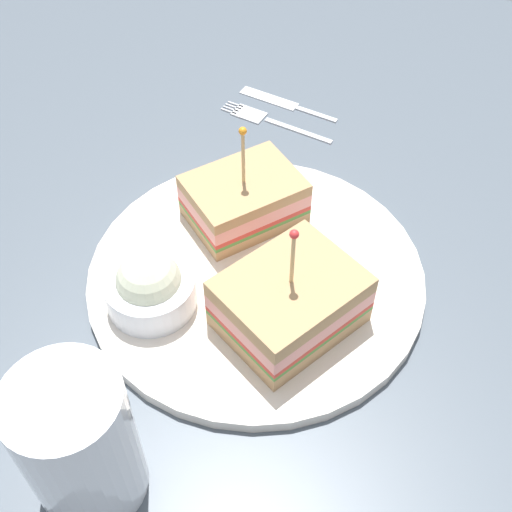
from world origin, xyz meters
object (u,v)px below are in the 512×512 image
at_px(drink_glass, 82,449).
at_px(coleslaw_bowl, 150,287).
at_px(sandwich_half_back, 244,199).
at_px(fork, 263,118).
at_px(sandwich_half_front, 290,302).
at_px(knife, 283,102).
at_px(plate, 256,275).

bearing_deg(drink_glass, coleslaw_bowl, 2.73).
xyz_separation_m(sandwich_half_back, drink_glass, (-0.26, 0.04, 0.02)).
bearing_deg(drink_glass, fork, -3.70).
relative_size(sandwich_half_front, coleslaw_bowl, 1.79).
relative_size(sandwich_half_front, sandwich_half_back, 1.10).
bearing_deg(knife, coleslaw_bowl, 170.64).
relative_size(fork, knife, 1.08).
xyz_separation_m(coleslaw_bowl, knife, (0.31, -0.05, -0.03)).
distance_m(plate, coleslaw_bowl, 0.10).
xyz_separation_m(sandwich_half_back, coleslaw_bowl, (-0.11, 0.05, -0.00)).
height_order(sandwich_half_back, fork, sandwich_half_back).
bearing_deg(sandwich_half_front, knife, 11.64).
bearing_deg(sandwich_half_back, knife, 0.16).
bearing_deg(sandwich_half_back, drink_glass, 170.46).
height_order(drink_glass, knife, drink_glass).
bearing_deg(fork, coleslaw_bowl, 172.83).
bearing_deg(coleslaw_bowl, fork, -7.17).
bearing_deg(sandwich_half_back, plate, -158.34).
height_order(sandwich_half_front, sandwich_half_back, sandwich_half_front).
height_order(fork, knife, same).
bearing_deg(sandwich_half_front, drink_glass, 145.53).
bearing_deg(plate, drink_glass, 160.99).
distance_m(sandwich_half_back, knife, 0.20).
distance_m(sandwich_half_back, drink_glass, 0.27).
bearing_deg(drink_glass, sandwich_half_back, -9.54).
bearing_deg(sandwich_half_front, plate, 38.99).
distance_m(sandwich_half_front, knife, 0.31).
xyz_separation_m(sandwich_half_front, coleslaw_bowl, (-0.00, 0.11, -0.01)).
relative_size(sandwich_half_front, fork, 1.04).
bearing_deg(fork, sandwich_half_front, -163.75).
bearing_deg(fork, knife, -25.92).
relative_size(plate, knife, 2.46).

